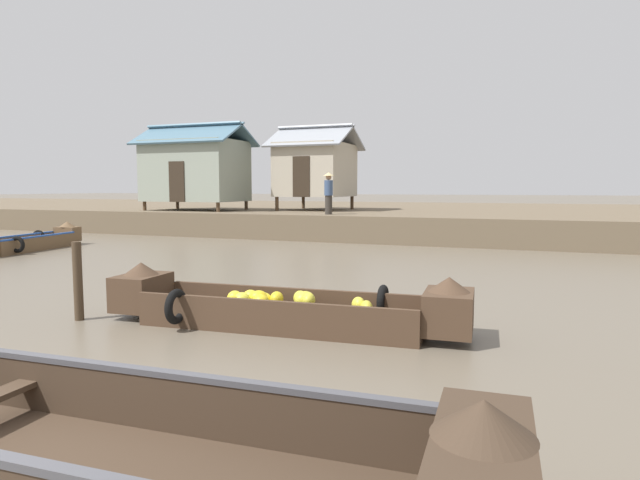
{
  "coord_description": "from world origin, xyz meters",
  "views": [
    {
      "loc": [
        3.6,
        -2.21,
        2.08
      ],
      "look_at": [
        -0.27,
        7.66,
        1.05
      ],
      "focal_mm": 30.42,
      "sensor_mm": 36.0,
      "label": 1
    }
  ],
  "objects_px": {
    "banana_boat": "(281,307)",
    "viewer_boat": "(65,442)",
    "mooring_post": "(78,281)",
    "stilt_house_left": "(195,170)",
    "stilt_house_mid_left": "(316,169)",
    "vendor_person": "(329,191)",
    "cargo_boat_upstream": "(29,241)"
  },
  "relations": [
    {
      "from": "cargo_boat_upstream",
      "to": "vendor_person",
      "type": "distance_m",
      "value": 10.78
    },
    {
      "from": "vendor_person",
      "to": "mooring_post",
      "type": "xyz_separation_m",
      "value": [
        0.95,
        -13.73,
        -1.32
      ]
    },
    {
      "from": "cargo_boat_upstream",
      "to": "vendor_person",
      "type": "relative_size",
      "value": 2.69
    },
    {
      "from": "banana_boat",
      "to": "viewer_boat",
      "type": "xyz_separation_m",
      "value": [
        0.46,
        -4.45,
        -0.0
      ]
    },
    {
      "from": "banana_boat",
      "to": "stilt_house_left",
      "type": "bearing_deg",
      "value": 128.01
    },
    {
      "from": "stilt_house_left",
      "to": "vendor_person",
      "type": "relative_size",
      "value": 3.05
    },
    {
      "from": "stilt_house_left",
      "to": "stilt_house_mid_left",
      "type": "relative_size",
      "value": 1.27
    },
    {
      "from": "viewer_boat",
      "to": "cargo_boat_upstream",
      "type": "xyz_separation_m",
      "value": [
        -12.54,
        10.37,
        -0.0
      ]
    },
    {
      "from": "cargo_boat_upstream",
      "to": "vendor_person",
      "type": "bearing_deg",
      "value": 41.36
    },
    {
      "from": "mooring_post",
      "to": "stilt_house_left",
      "type": "bearing_deg",
      "value": 118.23
    },
    {
      "from": "mooring_post",
      "to": "banana_boat",
      "type": "bearing_deg",
      "value": 13.78
    },
    {
      "from": "stilt_house_mid_left",
      "to": "vendor_person",
      "type": "height_order",
      "value": "stilt_house_mid_left"
    },
    {
      "from": "banana_boat",
      "to": "stilt_house_left",
      "type": "distance_m",
      "value": 18.62
    },
    {
      "from": "banana_boat",
      "to": "mooring_post",
      "type": "bearing_deg",
      "value": -166.22
    },
    {
      "from": "stilt_house_left",
      "to": "stilt_house_mid_left",
      "type": "xyz_separation_m",
      "value": [
        5.2,
        2.21,
        0.05
      ]
    },
    {
      "from": "stilt_house_left",
      "to": "mooring_post",
      "type": "height_order",
      "value": "stilt_house_left"
    },
    {
      "from": "stilt_house_mid_left",
      "to": "vendor_person",
      "type": "distance_m",
      "value": 4.43
    },
    {
      "from": "viewer_boat",
      "to": "stilt_house_left",
      "type": "xyz_separation_m",
      "value": [
        -11.81,
        18.98,
        2.61
      ]
    },
    {
      "from": "viewer_boat",
      "to": "stilt_house_left",
      "type": "bearing_deg",
      "value": 121.9
    },
    {
      "from": "stilt_house_left",
      "to": "stilt_house_mid_left",
      "type": "bearing_deg",
      "value": 23.0
    },
    {
      "from": "stilt_house_mid_left",
      "to": "vendor_person",
      "type": "bearing_deg",
      "value": -61.4
    },
    {
      "from": "vendor_person",
      "to": "mooring_post",
      "type": "relative_size",
      "value": 1.34
    },
    {
      "from": "cargo_boat_upstream",
      "to": "stilt_house_mid_left",
      "type": "distance_m",
      "value": 12.62
    },
    {
      "from": "banana_boat",
      "to": "viewer_boat",
      "type": "height_order",
      "value": "viewer_boat"
    },
    {
      "from": "stilt_house_mid_left",
      "to": "vendor_person",
      "type": "xyz_separation_m",
      "value": [
        2.06,
        -3.78,
        -1.03
      ]
    },
    {
      "from": "stilt_house_mid_left",
      "to": "mooring_post",
      "type": "relative_size",
      "value": 3.2
    },
    {
      "from": "banana_boat",
      "to": "stilt_house_mid_left",
      "type": "bearing_deg",
      "value": 110.18
    },
    {
      "from": "stilt_house_mid_left",
      "to": "mooring_post",
      "type": "distance_m",
      "value": 17.92
    },
    {
      "from": "cargo_boat_upstream",
      "to": "mooring_post",
      "type": "distance_m",
      "value": 11.17
    },
    {
      "from": "banana_boat",
      "to": "cargo_boat_upstream",
      "type": "relative_size",
      "value": 1.24
    },
    {
      "from": "viewer_boat",
      "to": "mooring_post",
      "type": "height_order",
      "value": "mooring_post"
    },
    {
      "from": "banana_boat",
      "to": "vendor_person",
      "type": "xyz_separation_m",
      "value": [
        -4.09,
        12.96,
        1.63
      ]
    }
  ]
}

